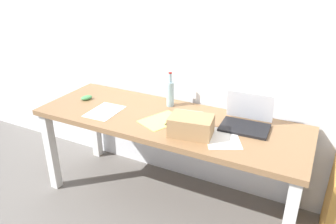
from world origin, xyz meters
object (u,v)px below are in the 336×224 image
Objects in this scene: computer_mouse at (87,98)px; cardboard_box at (191,126)px; beer_bottle at (170,93)px; desk at (168,129)px; laptop_right at (246,120)px.

cardboard_box is (1.01, -0.17, 0.05)m from computer_mouse.
beer_bottle reaches higher than computer_mouse.
desk is at bearing 21.01° from computer_mouse.
computer_mouse is 1.02m from cardboard_box.
desk is 0.77m from computer_mouse.
cardboard_box is at bearing -136.47° from laptop_right.
desk is 0.57m from laptop_right.
cardboard_box is (0.34, -0.37, -0.04)m from beer_bottle.
laptop_right is at bearing -7.84° from beer_bottle.
computer_mouse is (-0.76, 0.01, 0.11)m from desk.
laptop_right is 3.35× the size of computer_mouse.
laptop_right is 1.20× the size of cardboard_box.
desk is 5.97× the size of laptop_right.
beer_bottle reaches higher than desk.
beer_bottle is (-0.63, 0.09, 0.06)m from laptop_right.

